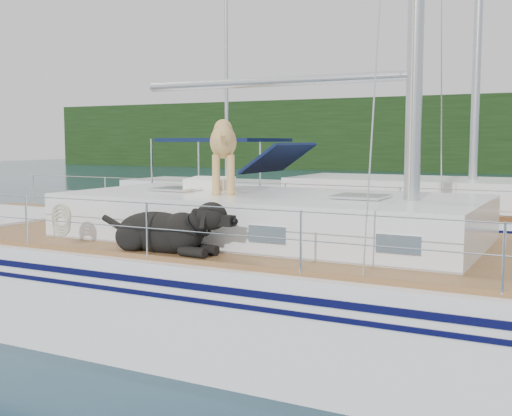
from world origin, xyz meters
The scene contains 4 objects.
ground centered at (0.00, 0.00, 0.00)m, with size 120.00×120.00×0.00m, color black.
main_sailboat centered at (0.09, -0.01, 0.68)m, with size 12.00×3.80×14.01m.
neighbor_sailboat centered at (0.05, 5.82, 0.63)m, with size 11.00×3.50×13.30m.
bg_boat_west centered at (-8.00, 14.00, 0.45)m, with size 8.00×3.00×11.65m.
Camera 1 is at (4.40, -7.24, 2.48)m, focal length 45.00 mm.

